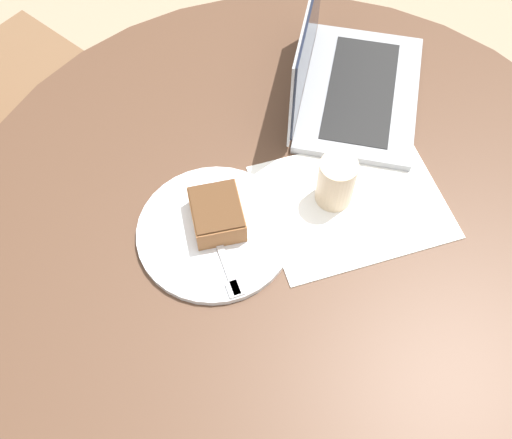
# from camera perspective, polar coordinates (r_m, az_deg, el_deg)

# --- Properties ---
(ground_plane) EXTENTS (12.00, 12.00, 0.00)m
(ground_plane) POSITION_cam_1_polar(r_m,az_deg,el_deg) (1.67, 2.47, -13.17)
(ground_plane) COLOR gray
(dining_table) EXTENTS (1.21, 1.21, 0.70)m
(dining_table) POSITION_cam_1_polar(r_m,az_deg,el_deg) (1.13, 3.55, -4.12)
(dining_table) COLOR #4C3323
(dining_table) RESTS_ON ground_plane
(paper_document) EXTENTS (0.37, 0.33, 0.00)m
(paper_document) POSITION_cam_1_polar(r_m,az_deg,el_deg) (1.06, 9.11, 1.71)
(paper_document) COLOR white
(paper_document) RESTS_ON dining_table
(plate) EXTENTS (0.26, 0.26, 0.01)m
(plate) POSITION_cam_1_polar(r_m,az_deg,el_deg) (1.01, -3.96, -1.18)
(plate) COLOR silver
(plate) RESTS_ON dining_table
(cake_slice) EXTENTS (0.10, 0.11, 0.05)m
(cake_slice) POSITION_cam_1_polar(r_m,az_deg,el_deg) (1.00, -3.75, 0.54)
(cake_slice) COLOR brown
(cake_slice) RESTS_ON plate
(fork) EXTENTS (0.07, 0.17, 0.00)m
(fork) POSITION_cam_1_polar(r_m,az_deg,el_deg) (0.98, -2.97, -3.89)
(fork) COLOR silver
(fork) RESTS_ON plate
(coffee_glass) EXTENTS (0.06, 0.06, 0.10)m
(coffee_glass) POSITION_cam_1_polar(r_m,az_deg,el_deg) (1.02, 7.63, 3.55)
(coffee_glass) COLOR #C6AD89
(coffee_glass) RESTS_ON dining_table
(laptop) EXTENTS (0.29, 0.37, 0.21)m
(laptop) POSITION_cam_1_polar(r_m,az_deg,el_deg) (1.19, 8.68, 12.96)
(laptop) COLOR gray
(laptop) RESTS_ON dining_table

